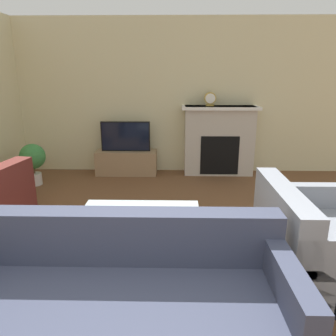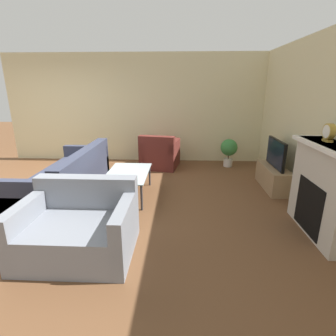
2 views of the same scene
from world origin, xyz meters
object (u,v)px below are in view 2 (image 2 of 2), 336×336
object	(u,v)px
couch_loveseat	(80,229)
potted_plant	(229,149)
coffee_table	(128,174)
tv	(276,153)
mantel_clock	(329,132)
couch_sectional	(69,179)
armchair_by_window	(160,155)

from	to	relation	value
couch_loveseat	potted_plant	bearing A→B (deg)	56.74
coffee_table	potted_plant	bearing A→B (deg)	132.78
tv	mantel_clock	xyz separation A→B (m)	(1.47, 0.08, 0.65)
couch_loveseat	tv	bearing A→B (deg)	36.23
couch_sectional	potted_plant	distance (m)	3.73
tv	couch_loveseat	bearing A→B (deg)	-53.77
couch_sectional	armchair_by_window	bearing A→B (deg)	138.82
tv	couch_sectional	bearing A→B (deg)	-82.98
potted_plant	mantel_clock	bearing A→B (deg)	13.49
couch_sectional	potted_plant	xyz separation A→B (m)	(-1.89, 3.21, 0.15)
couch_sectional	couch_loveseat	distance (m)	1.91
armchair_by_window	couch_loveseat	bearing A→B (deg)	88.70
couch_loveseat	potted_plant	distance (m)	4.32
coffee_table	potted_plant	size ratio (longest dim) A/B	1.75
couch_sectional	mantel_clock	distance (m)	4.17
couch_sectional	couch_loveseat	world-z (taller)	same
couch_loveseat	coffee_table	world-z (taller)	couch_loveseat
couch_loveseat	armchair_by_window	distance (m)	3.53
couch_sectional	couch_loveseat	size ratio (longest dim) A/B	1.85
mantel_clock	tv	bearing A→B (deg)	-176.84
potted_plant	mantel_clock	xyz separation A→B (m)	(2.90, 0.70, 0.91)
couch_sectional	mantel_clock	xyz separation A→B (m)	(1.00, 3.90, 1.06)
tv	mantel_clock	world-z (taller)	mantel_clock
armchair_by_window	coffee_table	world-z (taller)	armchair_by_window
armchair_by_window	potted_plant	distance (m)	1.69
tv	couch_sectional	distance (m)	3.87
tv	couch_loveseat	world-z (taller)	tv
coffee_table	couch_sectional	bearing A→B (deg)	-92.98
coffee_table	potted_plant	distance (m)	2.87
mantel_clock	couch_sectional	bearing A→B (deg)	-104.42
tv	mantel_clock	bearing A→B (deg)	3.16
potted_plant	tv	bearing A→B (deg)	23.32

